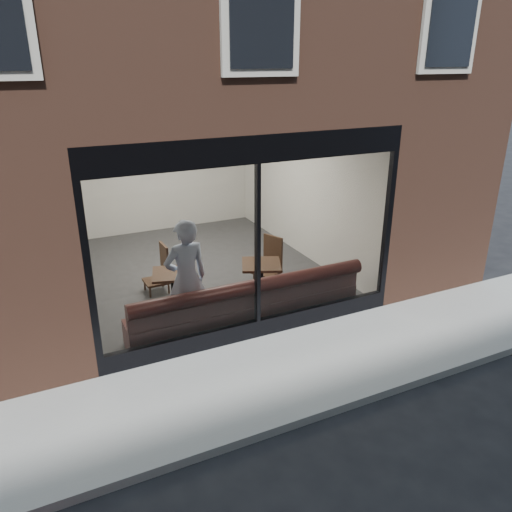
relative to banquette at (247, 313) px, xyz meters
name	(u,v)px	position (x,y,z in m)	size (l,w,h in m)	color
ground	(328,412)	(0.00, -2.45, -0.23)	(120.00, 120.00, 0.00)	black
sidewalk_near	(289,370)	(0.00, -1.45, -0.22)	(40.00, 2.00, 0.01)	gray
kerb_near	(330,410)	(0.00, -2.50, -0.17)	(40.00, 0.10, 0.12)	gray
host_building_pier_right	(286,157)	(3.75, 5.55, 1.38)	(2.50, 12.00, 3.20)	brown
host_building_backfill	(128,151)	(0.00, 8.55, 1.38)	(5.00, 6.00, 3.20)	brown
cafe_floor	(197,270)	(0.00, 2.55, -0.21)	(6.00, 6.00, 0.00)	#2D2D30
cafe_ceiling	(189,115)	(0.00, 2.55, 2.97)	(6.00, 6.00, 0.00)	white
cafe_wall_back	(154,169)	(0.00, 5.54, 1.37)	(5.00, 5.00, 0.00)	silver
cafe_wall_left	(61,213)	(-2.49, 2.55, 1.37)	(6.00, 6.00, 0.00)	silver
cafe_wall_right	(301,185)	(2.49, 2.55, 1.37)	(6.00, 6.00, 0.00)	silver
storefront_kick	(258,328)	(0.00, -0.40, -0.08)	(5.00, 0.10, 0.30)	black
storefront_header	(258,149)	(0.00, -0.40, 2.77)	(5.00, 0.10, 0.40)	black
storefront_mullion	(258,246)	(0.00, -0.40, 1.32)	(0.06, 0.10, 2.50)	black
storefront_glass	(258,247)	(0.00, -0.43, 1.33)	(4.80, 4.80, 0.00)	white
banquette	(247,313)	(0.00, 0.00, 0.00)	(4.00, 0.55, 0.45)	#3C1517
person	(186,279)	(-0.96, 0.18, 0.74)	(0.71, 0.46, 1.94)	#A5B5D6
cafe_table_left	(172,274)	(-0.96, 0.98, 0.52)	(0.67, 0.67, 0.04)	black
cafe_table_right	(261,264)	(0.60, 0.69, 0.52)	(0.68, 0.68, 0.04)	black
cafe_chair_left	(156,281)	(-1.03, 1.89, 0.01)	(0.44, 0.44, 0.04)	black
cafe_chair_right	(267,272)	(1.06, 1.36, 0.01)	(0.46, 0.46, 0.04)	black
wall_poster	(65,215)	(-2.45, 2.23, 1.42)	(0.02, 0.56, 0.75)	white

